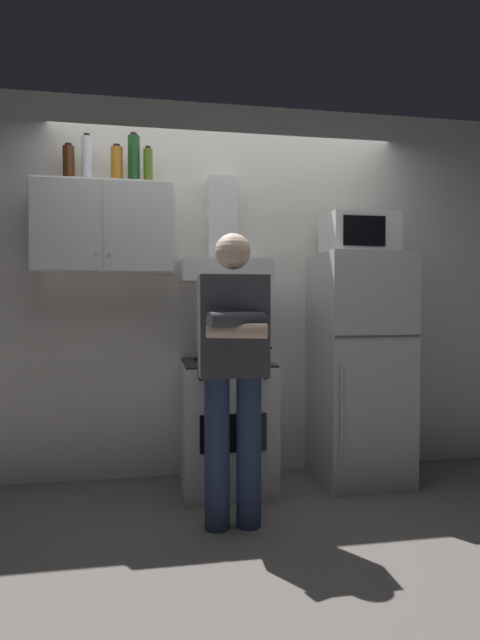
# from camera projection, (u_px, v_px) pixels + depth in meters

# --- Properties ---
(ground_plane) EXTENTS (7.00, 7.00, 0.00)m
(ground_plane) POSITION_uv_depth(u_px,v_px,m) (240.00, 501.00, 3.15)
(ground_plane) COLOR slate
(back_wall_tiled) EXTENTS (4.80, 0.10, 2.70)m
(back_wall_tiled) POSITION_uv_depth(u_px,v_px,m) (226.00, 290.00, 3.70)
(back_wall_tiled) COLOR silver
(back_wall_tiled) RESTS_ON ground_plane
(upper_cabinet) EXTENTS (0.90, 0.37, 0.60)m
(upper_cabinet) POSITION_uv_depth(u_px,v_px,m) (105.00, 229.00, 3.32)
(upper_cabinet) COLOR silver
(stove_oven) EXTENTS (0.60, 0.62, 0.87)m
(stove_oven) POSITION_uv_depth(u_px,v_px,m) (227.00, 424.00, 3.38)
(stove_oven) COLOR silver
(stove_oven) RESTS_ON ground_plane
(range_hood) EXTENTS (0.60, 0.44, 0.75)m
(range_hood) POSITION_uv_depth(u_px,v_px,m) (224.00, 254.00, 3.46)
(range_hood) COLOR white
(refrigerator) EXTENTS (0.60, 0.62, 1.60)m
(refrigerator) POSITION_uv_depth(u_px,v_px,m) (359.00, 367.00, 3.53)
(refrigerator) COLOR silver
(refrigerator) RESTS_ON ground_plane
(microwave) EXTENTS (0.48, 0.37, 0.28)m
(microwave) POSITION_uv_depth(u_px,v_px,m) (359.00, 235.00, 3.51)
(microwave) COLOR silver
(microwave) RESTS_ON refrigerator
(person_standing) EXTENTS (0.38, 0.33, 1.64)m
(person_standing) POSITION_uv_depth(u_px,v_px,m) (233.00, 367.00, 2.76)
(person_standing) COLOR navy
(person_standing) RESTS_ON ground_plane
(cooking_pot) EXTENTS (0.32, 0.22, 0.10)m
(cooking_pot) POSITION_uv_depth(u_px,v_px,m) (249.00, 354.00, 3.27)
(cooking_pot) COLOR #B7BABF
(cooking_pot) RESTS_ON stove_oven
(bottle_rum_dark) EXTENTS (0.08, 0.08, 0.27)m
(bottle_rum_dark) POSITION_uv_depth(u_px,v_px,m) (69.00, 165.00, 3.31)
(bottle_rum_dark) COLOR #47230F
(bottle_rum_dark) RESTS_ON upper_cabinet
(bottle_vodka_clear) EXTENTS (0.07, 0.07, 0.33)m
(bottle_vodka_clear) POSITION_uv_depth(u_px,v_px,m) (87.00, 160.00, 3.31)
(bottle_vodka_clear) COLOR silver
(bottle_vodka_clear) RESTS_ON upper_cabinet
(bottle_liquor_amber) EXTENTS (0.08, 0.08, 0.27)m
(bottle_liquor_amber) POSITION_uv_depth(u_px,v_px,m) (117.00, 166.00, 3.33)
(bottle_liquor_amber) COLOR #B7721E
(bottle_liquor_amber) RESTS_ON upper_cabinet
(bottle_wine_green) EXTENTS (0.08, 0.08, 0.34)m
(bottle_wine_green) POSITION_uv_depth(u_px,v_px,m) (134.00, 160.00, 3.33)
(bottle_wine_green) COLOR #19471E
(bottle_wine_green) RESTS_ON upper_cabinet
(bottle_olive_oil) EXTENTS (0.06, 0.06, 0.26)m
(bottle_olive_oil) POSITION_uv_depth(u_px,v_px,m) (148.00, 167.00, 3.34)
(bottle_olive_oil) COLOR #4C6B19
(bottle_olive_oil) RESTS_ON upper_cabinet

